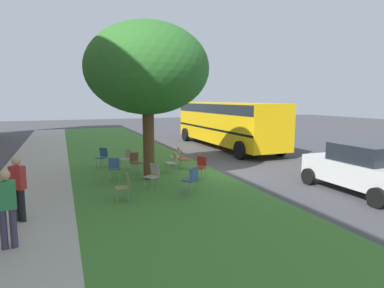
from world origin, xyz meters
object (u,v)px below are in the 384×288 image
Objects in this scene: chair_0 at (153,174)px; chair_7 at (183,158)px; chair_4 at (127,157)px; school_bus at (226,120)px; chair_5 at (114,167)px; chair_8 at (177,155)px; chair_1 at (102,156)px; chair_3 at (192,178)px; pedestrian_1 at (18,186)px; street_tree at (147,69)px; pedestrian_0 at (7,206)px; chair_6 at (173,161)px; chair_2 at (136,161)px; chair_10 at (200,165)px; chair_9 at (124,185)px; parked_car at (360,168)px.

chair_7 is (2.65, -2.11, 0.00)m from chair_0.
chair_4 is 8.36m from school_bus.
chair_5 and chair_8 have the same top height.
chair_1 is 1.00× the size of chair_8.
pedestrian_1 reaches higher than chair_3.
street_tree is 3.54× the size of pedestrian_0.
chair_5 and chair_6 have the same top height.
chair_2 is 2.16m from chair_7.
chair_6 is 7.99m from school_bus.
pedestrian_0 is 1.62m from pedestrian_1.
chair_8 is 0.52× the size of pedestrian_0.
street_tree is at bearing 136.95° from chair_8.
chair_10 is (-2.88, -2.37, 0.00)m from chair_4.
chair_8 is at bearing -43.05° from street_tree.
chair_4 is 0.52× the size of pedestrian_1.
chair_0 is 2.55m from chair_6.
chair_0 is 3.65m from chair_4.
chair_7 is at bearing -45.61° from pedestrian_0.
chair_10 is (-1.85, -2.19, 0.00)m from chair_2.
chair_10 is (1.84, -3.32, 0.00)m from chair_9.
pedestrian_0 reaches higher than parked_car.
pedestrian_1 is (1.62, -0.03, 0.00)m from pedestrian_0.
chair_8 is (3.40, -2.07, 0.00)m from chair_0.
chair_4 is 1.00× the size of chair_8.
chair_2 is at bearing 126.31° from school_bus.
pedestrian_1 is (-0.64, 2.79, 0.41)m from chair_9.
chair_3 is at bearing -82.51° from pedestrian_1.
street_tree is 0.57× the size of school_bus.
chair_2 is 1.00× the size of chair_8.
chair_4 is at bearing 10.11° from chair_2.
chair_2 is 0.52× the size of pedestrian_1.
pedestrian_0 is (-4.10, 6.14, 0.41)m from chair_10.
chair_8 is (1.96, -1.83, -3.71)m from street_tree.
chair_4 is 2.31m from chair_8.
chair_1 is 0.52× the size of pedestrian_0.
chair_6 is 1.00× the size of chair_8.
street_tree is at bearing -29.34° from chair_9.
chair_0 is 1.00× the size of chair_6.
pedestrian_1 is at bearing 145.09° from chair_4.
chair_10 is at bearing -130.27° from chair_2.
chair_3 is (-2.50, -0.79, -3.71)m from street_tree.
chair_0 is (-1.44, 0.24, -3.71)m from street_tree.
chair_6 is 0.24× the size of parked_car.
chair_7 is 1.00× the size of chair_8.
school_bus is (10.78, -0.63, 0.92)m from parked_car.
chair_2 is 5.86m from pedestrian_1.
street_tree is 8.27m from parked_car.
chair_3 is at bearing 148.69° from chair_10.
chair_8 is (1.30, -0.63, 0.00)m from chair_6.
chair_2 is 8.51m from parked_car.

